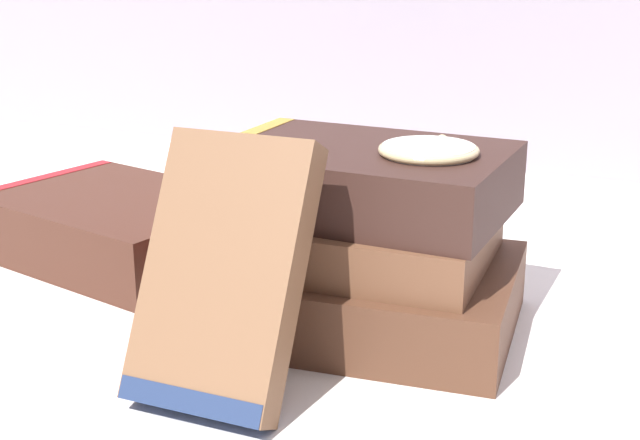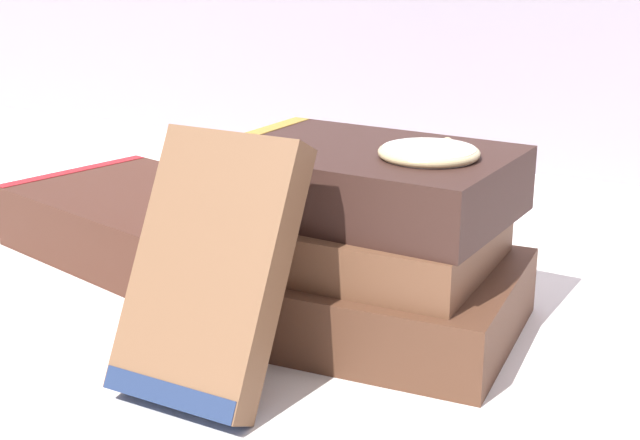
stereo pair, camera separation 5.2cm
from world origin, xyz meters
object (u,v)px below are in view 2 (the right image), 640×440
(book_side_left, at_px, (137,219))
(book_leaning_front, at_px, (207,279))
(book_flat_middle, at_px, (334,233))
(reading_glasses, at_px, (360,229))
(pocket_watch, at_px, (429,152))
(book_flat_top, at_px, (354,179))
(book_flat_bottom, at_px, (354,293))

(book_side_left, xyz_separation_m, book_leaning_front, (0.19, -0.16, 0.04))
(book_flat_middle, bearing_deg, reading_glasses, 108.42)
(reading_glasses, bearing_deg, pocket_watch, -44.69)
(book_flat_middle, distance_m, book_flat_top, 0.04)
(book_flat_middle, distance_m, book_leaning_front, 0.12)
(book_side_left, bearing_deg, book_flat_middle, 0.41)
(book_leaning_front, bearing_deg, book_flat_top, 79.09)
(book_leaning_front, bearing_deg, book_flat_bottom, 75.35)
(book_flat_middle, bearing_deg, book_leaning_front, -98.91)
(book_leaning_front, bearing_deg, reading_glasses, 100.14)
(book_leaning_front, bearing_deg, book_flat_middle, 83.47)
(book_flat_middle, height_order, book_flat_top, book_flat_top)
(book_flat_middle, relative_size, book_side_left, 0.88)
(book_side_left, height_order, reading_glasses, book_side_left)
(pocket_watch, bearing_deg, book_flat_bottom, -171.70)
(book_flat_bottom, xyz_separation_m, book_side_left, (-0.22, 0.05, 0.00))
(pocket_watch, distance_m, reading_glasses, 0.24)
(book_flat_top, xyz_separation_m, book_leaning_front, (-0.02, -0.12, -0.03))
(book_side_left, bearing_deg, book_leaning_front, -27.65)
(pocket_watch, relative_size, reading_glasses, 0.57)
(book_leaning_front, distance_m, reading_glasses, 0.30)
(book_flat_middle, bearing_deg, pocket_watch, 0.74)
(book_leaning_front, relative_size, pocket_watch, 2.22)
(reading_glasses, bearing_deg, book_flat_top, -56.91)
(book_flat_top, xyz_separation_m, reading_glasses, (-0.08, 0.16, -0.09))
(book_flat_bottom, bearing_deg, book_leaning_front, -109.57)
(book_side_left, relative_size, book_leaning_front, 1.56)
(book_side_left, height_order, book_leaning_front, book_leaning_front)
(book_flat_bottom, xyz_separation_m, book_leaning_front, (-0.03, -0.11, 0.04))
(book_flat_middle, distance_m, reading_glasses, 0.19)
(book_leaning_front, bearing_deg, pocket_watch, 58.21)
(book_flat_bottom, relative_size, book_flat_top, 1.17)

